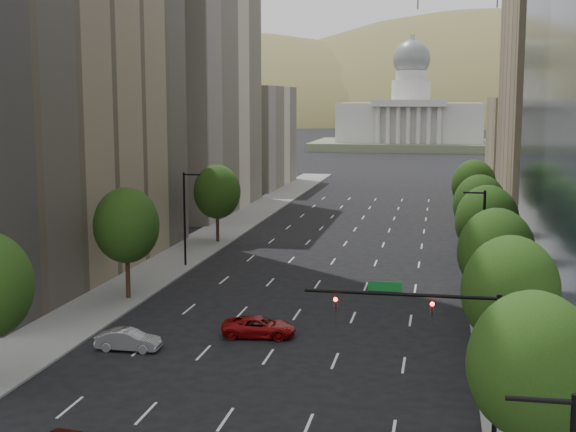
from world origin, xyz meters
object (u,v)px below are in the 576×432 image
Objects in this scene: capitol at (410,122)px; car_red_far at (259,327)px; car_silver at (128,340)px; traffic_signal at (443,330)px.

capitol is 205.82m from car_red_far.
car_red_far is (-1.50, -205.67, -7.89)m from capitol.
car_red_far is (7.49, 4.42, 0.01)m from car_silver.
capitol reaches higher than car_red_far.
capitol is (-10.53, 219.71, 3.40)m from traffic_signal.
capitol reaches higher than car_silver.
traffic_signal is 19.03m from car_red_far.
capitol is at bearing 92.74° from traffic_signal.
traffic_signal is 1.85× the size of car_red_far.
car_red_far is (-12.03, 14.04, -4.49)m from traffic_signal.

